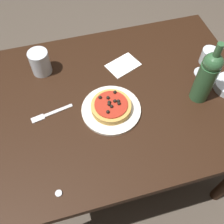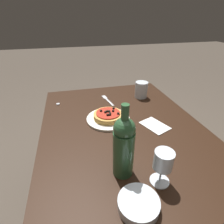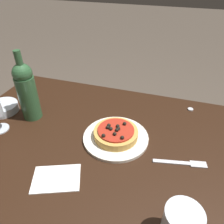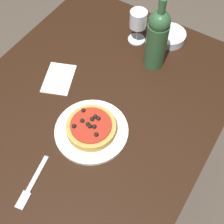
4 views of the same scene
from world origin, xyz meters
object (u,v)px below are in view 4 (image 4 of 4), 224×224
Objects in this scene: wine_glass at (138,21)px; side_bowl at (169,36)px; dinner_plate at (92,131)px; wine_bottle at (157,38)px; dining_table at (90,123)px; pizza at (91,127)px; fork at (31,185)px.

wine_glass is 1.06× the size of side_bowl.
wine_bottle is at bearing -4.25° from dinner_plate.
dining_table is 4.59× the size of dinner_plate.
side_bowl is at bearing -2.38° from dinner_plate.
pizza reaches higher than fork.
fork is at bearing 174.83° from side_bowl.
dining_table is 6.84× the size of pizza.
fork is (-0.25, 0.05, -0.03)m from pizza.
dinner_plate is (-0.07, -0.06, 0.10)m from dining_table.
wine_bottle reaches higher than dinner_plate.
dining_table is 8.56× the size of side_bowl.
pizza is at bearing -169.03° from wine_glass.
wine_glass reaches higher than dining_table.
fork is at bearing -177.59° from dining_table.
fork is at bearing -176.75° from wine_glass.
wine_bottle is at bearing -16.29° from dining_table.
fork is (-0.77, 0.07, -0.01)m from side_bowl.
wine_glass is at bearing 171.84° from fork.
dinner_plate is 1.39× the size of fork.
wine_glass is (0.45, 0.09, 0.07)m from pizza.
side_bowl is (0.52, -0.02, 0.01)m from dinner_plate.
pizza is 0.25m from fork.
dinner_plate is 1.86× the size of side_bowl.
pizza reaches higher than dinner_plate.
side_bowl is (0.45, -0.08, 0.12)m from dining_table.
fork is (-0.70, -0.04, -0.09)m from wine_glass.
dinner_plate is 0.40m from wine_bottle.
side_bowl is (0.07, -0.11, -0.08)m from wine_glass.
wine_bottle reaches higher than wine_glass.
pizza is 0.39m from wine_bottle.
dinner_plate is 1.76× the size of wine_glass.
side_bowl reaches higher than dinner_plate.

